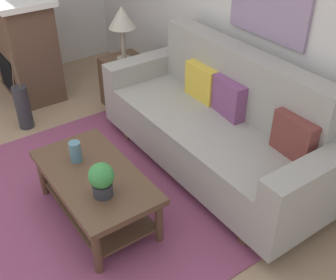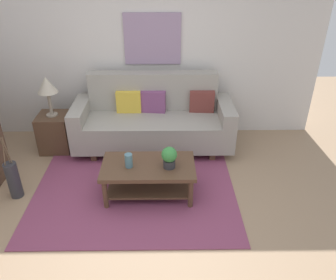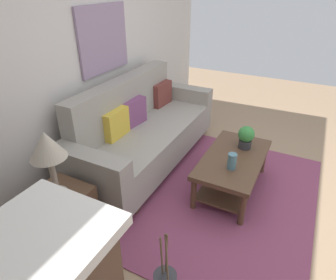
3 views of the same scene
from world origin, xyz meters
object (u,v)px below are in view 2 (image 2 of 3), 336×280
(throw_pillow_maroon, at_px, (202,101))
(throw_pillow_mustard, at_px, (129,102))
(floor_vase, at_px, (14,180))
(coffee_table, at_px, (148,173))
(side_table, at_px, (56,132))
(couch, at_px, (153,121))
(potted_plant_tabletop, at_px, (169,157))
(throw_pillow_plum, at_px, (153,102))
(tabletop_vase, at_px, (129,161))
(table_lamp, at_px, (47,87))
(framed_painting, at_px, (153,39))

(throw_pillow_maroon, bearing_deg, throw_pillow_mustard, 180.00)
(floor_vase, bearing_deg, coffee_table, 0.57)
(coffee_table, distance_m, side_table, 1.78)
(couch, xyz_separation_m, potted_plant_tabletop, (0.21, -1.21, 0.14))
(throw_pillow_plum, relative_size, throw_pillow_maroon, 1.00)
(floor_vase, bearing_deg, throw_pillow_mustard, 45.18)
(throw_pillow_plum, xyz_separation_m, tabletop_vase, (-0.25, -1.32, -0.17))
(couch, relative_size, coffee_table, 2.08)
(throw_pillow_mustard, distance_m, table_lamp, 1.15)
(throw_pillow_maroon, bearing_deg, side_table, -174.90)
(side_table, height_order, framed_painting, framed_painting)
(tabletop_vase, bearing_deg, throw_pillow_maroon, 53.59)
(potted_plant_tabletop, bearing_deg, throw_pillow_plum, 99.15)
(couch, bearing_deg, throw_pillow_maroon, 9.91)
(throw_pillow_maroon, bearing_deg, tabletop_vase, -126.41)
(throw_pillow_maroon, distance_m, floor_vase, 2.73)
(throw_pillow_plum, height_order, throw_pillow_maroon, same)
(potted_plant_tabletop, bearing_deg, table_lamp, 145.53)
(tabletop_vase, height_order, table_lamp, table_lamp)
(side_table, bearing_deg, coffee_table, -37.62)
(tabletop_vase, height_order, framed_painting, framed_painting)
(coffee_table, xyz_separation_m, framed_painting, (0.03, 1.62, 1.19))
(coffee_table, height_order, table_lamp, table_lamp)
(side_table, bearing_deg, floor_vase, -100.44)
(couch, distance_m, throw_pillow_mustard, 0.45)
(side_table, relative_size, table_lamp, 0.98)
(coffee_table, height_order, potted_plant_tabletop, potted_plant_tabletop)
(side_table, relative_size, floor_vase, 1.20)
(potted_plant_tabletop, xyz_separation_m, side_table, (-1.66, 1.14, -0.29))
(side_table, bearing_deg, potted_plant_tabletop, -34.47)
(couch, relative_size, tabletop_vase, 13.61)
(throw_pillow_mustard, relative_size, floor_vase, 0.77)
(framed_painting, bearing_deg, throw_pillow_mustard, -136.44)
(potted_plant_tabletop, distance_m, table_lamp, 2.06)
(tabletop_vase, bearing_deg, couch, 77.98)
(throw_pillow_maroon, bearing_deg, coffee_table, -120.33)
(tabletop_vase, xyz_separation_m, potted_plant_tabletop, (0.47, -0.02, 0.06))
(coffee_table, bearing_deg, couch, 88.40)
(throw_pillow_mustard, xyz_separation_m, table_lamp, (-1.09, -0.19, 0.31))
(couch, distance_m, table_lamp, 1.55)
(tabletop_vase, bearing_deg, floor_vase, 179.21)
(throw_pillow_maroon, bearing_deg, table_lamp, -174.90)
(throw_pillow_mustard, xyz_separation_m, tabletop_vase, (0.11, -1.32, -0.17))
(table_lamp, bearing_deg, potted_plant_tabletop, -34.47)
(coffee_table, distance_m, framed_painting, 2.01)
(throw_pillow_plum, distance_m, potted_plant_tabletop, 1.35)
(throw_pillow_plum, distance_m, floor_vase, 2.14)
(tabletop_vase, distance_m, framed_painting, 1.95)
(throw_pillow_mustard, bearing_deg, tabletop_vase, -85.43)
(throw_pillow_plum, height_order, tabletop_vase, throw_pillow_plum)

